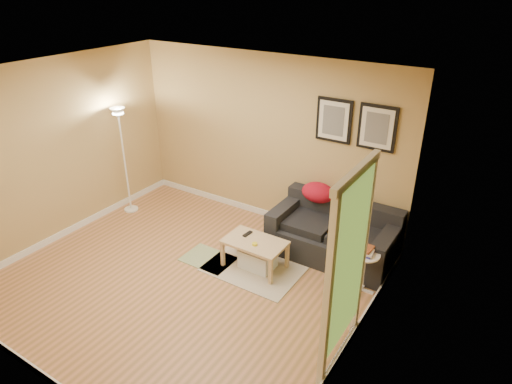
# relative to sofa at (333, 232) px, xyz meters

# --- Properties ---
(floor) EXTENTS (4.50, 4.50, 0.00)m
(floor) POSITION_rel_sofa_xyz_m (-1.38, -1.53, -0.38)
(floor) COLOR #C17E53
(floor) RESTS_ON ground
(ceiling) EXTENTS (4.50, 4.50, 0.00)m
(ceiling) POSITION_rel_sofa_xyz_m (-1.38, -1.53, 2.23)
(ceiling) COLOR white
(ceiling) RESTS_ON wall_back
(wall_back) EXTENTS (4.50, 0.00, 4.50)m
(wall_back) POSITION_rel_sofa_xyz_m (-1.38, 0.47, 0.92)
(wall_back) COLOR tan
(wall_back) RESTS_ON ground
(wall_front) EXTENTS (4.50, 0.00, 4.50)m
(wall_front) POSITION_rel_sofa_xyz_m (-1.38, -3.53, 0.92)
(wall_front) COLOR tan
(wall_front) RESTS_ON ground
(wall_left) EXTENTS (0.00, 4.00, 4.00)m
(wall_left) POSITION_rel_sofa_xyz_m (-3.63, -1.53, 0.92)
(wall_left) COLOR tan
(wall_left) RESTS_ON ground
(wall_right) EXTENTS (0.00, 4.00, 4.00)m
(wall_right) POSITION_rel_sofa_xyz_m (0.87, -1.53, 0.92)
(wall_right) COLOR tan
(wall_right) RESTS_ON ground
(baseboard_back) EXTENTS (4.50, 0.02, 0.10)m
(baseboard_back) POSITION_rel_sofa_xyz_m (-1.38, 0.46, -0.33)
(baseboard_back) COLOR white
(baseboard_back) RESTS_ON ground
(baseboard_front) EXTENTS (4.50, 0.02, 0.10)m
(baseboard_front) POSITION_rel_sofa_xyz_m (-1.38, -3.52, -0.33)
(baseboard_front) COLOR white
(baseboard_front) RESTS_ON ground
(baseboard_left) EXTENTS (0.02, 4.00, 0.10)m
(baseboard_left) POSITION_rel_sofa_xyz_m (-3.62, -1.53, -0.33)
(baseboard_left) COLOR white
(baseboard_left) RESTS_ON ground
(baseboard_right) EXTENTS (0.02, 4.00, 0.10)m
(baseboard_right) POSITION_rel_sofa_xyz_m (0.86, -1.53, -0.33)
(baseboard_right) COLOR white
(baseboard_right) RESTS_ON ground
(sofa) EXTENTS (1.70, 0.90, 0.75)m
(sofa) POSITION_rel_sofa_xyz_m (0.00, 0.00, 0.00)
(sofa) COLOR black
(sofa) RESTS_ON ground
(red_throw) EXTENTS (0.48, 0.36, 0.28)m
(red_throw) POSITION_rel_sofa_xyz_m (-0.38, 0.26, 0.40)
(red_throw) COLOR #BB1133
(red_throw) RESTS_ON sofa
(plaid_throw) EXTENTS (0.45, 0.32, 0.10)m
(plaid_throw) POSITION_rel_sofa_xyz_m (0.04, 0.34, 0.41)
(plaid_throw) COLOR tan
(plaid_throw) RESTS_ON sofa
(framed_print_left) EXTENTS (0.50, 0.04, 0.60)m
(framed_print_left) POSITION_rel_sofa_xyz_m (-0.30, 0.45, 1.43)
(framed_print_left) COLOR black
(framed_print_left) RESTS_ON wall_back
(framed_print_right) EXTENTS (0.50, 0.04, 0.60)m
(framed_print_right) POSITION_rel_sofa_xyz_m (0.30, 0.45, 1.43)
(framed_print_right) COLOR black
(framed_print_right) RESTS_ON wall_back
(area_rug) EXTENTS (1.25, 0.85, 0.01)m
(area_rug) POSITION_rel_sofa_xyz_m (-0.74, -0.89, -0.37)
(area_rug) COLOR beige
(area_rug) RESTS_ON ground
(green_runner) EXTENTS (0.70, 0.50, 0.01)m
(green_runner) POSITION_rel_sofa_xyz_m (-1.39, -1.03, -0.37)
(green_runner) COLOR #668C4C
(green_runner) RESTS_ON ground
(coffee_table) EXTENTS (0.94, 0.75, 0.41)m
(coffee_table) POSITION_rel_sofa_xyz_m (-0.76, -0.82, -0.17)
(coffee_table) COLOR tan
(coffee_table) RESTS_ON ground
(remote_control) EXTENTS (0.06, 0.16, 0.02)m
(remote_control) POSITION_rel_sofa_xyz_m (-0.93, -0.74, 0.04)
(remote_control) COLOR black
(remote_control) RESTS_ON coffee_table
(tape_roll) EXTENTS (0.07, 0.07, 0.03)m
(tape_roll) POSITION_rel_sofa_xyz_m (-0.71, -0.91, 0.05)
(tape_roll) COLOR yellow
(tape_roll) RESTS_ON coffee_table
(storage_bin) EXTENTS (0.46, 0.34, 0.28)m
(storage_bin) POSITION_rel_sofa_xyz_m (-0.71, -0.82, -0.23)
(storage_bin) COLOR white
(storage_bin) RESTS_ON ground
(side_table) EXTENTS (0.36, 0.36, 0.55)m
(side_table) POSITION_rel_sofa_xyz_m (0.64, -0.53, -0.10)
(side_table) COLOR white
(side_table) RESTS_ON ground
(book_stack) EXTENTS (0.23, 0.27, 0.07)m
(book_stack) POSITION_rel_sofa_xyz_m (0.64, -0.51, 0.21)
(book_stack) COLOR navy
(book_stack) RESTS_ON side_table
(floor_lamp) EXTENTS (0.23, 0.23, 1.76)m
(floor_lamp) POSITION_rel_sofa_xyz_m (-3.38, -0.58, 0.46)
(floor_lamp) COLOR white
(floor_lamp) RESTS_ON ground
(doorway) EXTENTS (0.12, 1.01, 2.13)m
(doorway) POSITION_rel_sofa_xyz_m (0.82, -1.68, 0.65)
(doorway) COLOR white
(doorway) RESTS_ON ground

